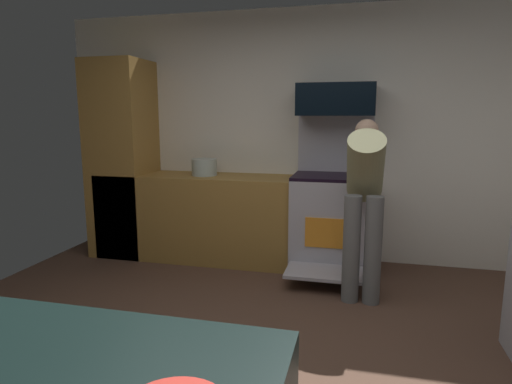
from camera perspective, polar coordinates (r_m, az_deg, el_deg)
The scene contains 8 objects.
ground_plane at distance 2.79m, azimuth -1.83°, elevation -23.10°, with size 5.20×4.80×0.02m, color brown.
wall_back at distance 4.64m, azimuth 5.85°, elevation 7.32°, with size 5.20×0.12×2.60m, color white.
lower_cabinet_run at distance 4.62m, azimuth -6.10°, elevation -3.35°, with size 2.40×0.60×0.90m, color #A27535.
cabinet_column at distance 4.95m, azimuth -17.23°, elevation 4.19°, with size 0.60×0.60×2.10m, color #A27535.
oven_range at distance 4.34m, azimuth 9.97°, elevation -3.53°, with size 0.76×1.04×1.52m.
microwave at distance 4.32m, azimuth 10.53°, elevation 11.94°, with size 0.74×0.38×0.31m, color black.
person_cook at distance 3.64m, azimuth 14.16°, elevation -0.27°, with size 0.31×0.60×1.49m.
stock_pot at distance 4.55m, azimuth -6.86°, elevation 3.29°, with size 0.26×0.26×0.17m, color #B3C2B8.
Camera 1 is at (0.63, -2.25, 1.51)m, focal length 30.19 mm.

